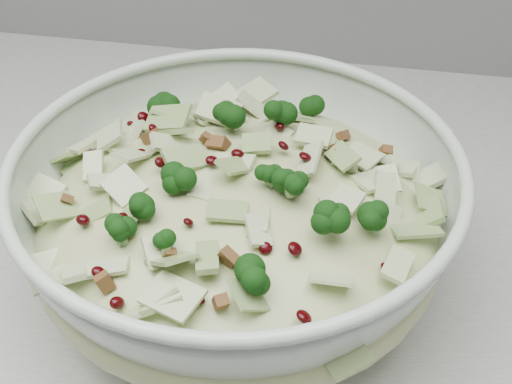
% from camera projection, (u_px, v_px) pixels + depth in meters
% --- Properties ---
extents(mixing_bowl, '(0.34, 0.34, 0.13)m').
position_uv_depth(mixing_bowl, '(238.00, 224.00, 0.51)').
color(mixing_bowl, '#B9CCBD').
rests_on(mixing_bowl, counter).
extents(salad, '(0.33, 0.33, 0.13)m').
position_uv_depth(salad, '(237.00, 202.00, 0.50)').
color(salad, '#BAC888').
rests_on(salad, mixing_bowl).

